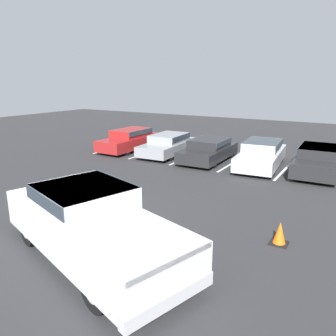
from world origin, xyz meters
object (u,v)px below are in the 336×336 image
pickup_truck (92,224)px  parked_sedan_c (209,149)px  parked_sedan_b (169,144)px  parked_sedan_d (262,153)px  parked_sedan_a (131,139)px  parked_sedan_e (318,159)px  traffic_cone (280,234)px

pickup_truck → parked_sedan_c: bearing=116.6°
parked_sedan_b → parked_sedan_d: 5.36m
parked_sedan_b → parked_sedan_c: parked_sedan_b is taller
parked_sedan_a → parked_sedan_b: bearing=91.2°
parked_sedan_c → parked_sedan_d: bearing=92.6°
parked_sedan_a → parked_sedan_d: parked_sedan_d is taller
parked_sedan_e → parked_sedan_a: bearing=-90.4°
parked_sedan_d → parked_sedan_e: size_ratio=1.02×
parked_sedan_a → traffic_cone: size_ratio=7.56×
parked_sedan_c → traffic_cone: parked_sedan_c is taller
parked_sedan_d → parked_sedan_e: 2.56m
pickup_truck → parked_sedan_e: bearing=89.3°
parked_sedan_b → parked_sedan_c: 2.62m
traffic_cone → parked_sedan_b: bearing=136.0°
pickup_truck → parked_sedan_c: pickup_truck is taller
pickup_truck → traffic_cone: (3.67, 3.04, -0.61)m
parked_sedan_d → traffic_cone: parked_sedan_d is taller
parked_sedan_b → traffic_cone: bearing=42.9°
parked_sedan_d → traffic_cone: size_ratio=7.76×
parked_sedan_e → traffic_cone: (0.08, -7.97, -0.37)m
parked_sedan_e → parked_sedan_b: bearing=-90.2°
parked_sedan_e → traffic_cone: 7.97m
parked_sedan_c → parked_sedan_b: bearing=-95.9°
pickup_truck → parked_sedan_d: pickup_truck is taller
parked_sedan_a → traffic_cone: bearing=54.6°
pickup_truck → parked_sedan_c: 10.68m
parked_sedan_d → parked_sedan_a: bearing=-94.8°
traffic_cone → parked_sedan_d: bearing=108.9°
pickup_truck → parked_sedan_d: 10.77m
parked_sedan_a → traffic_cone: 13.15m
pickup_truck → parked_sedan_a: 12.80m
pickup_truck → parked_sedan_e: size_ratio=1.30×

